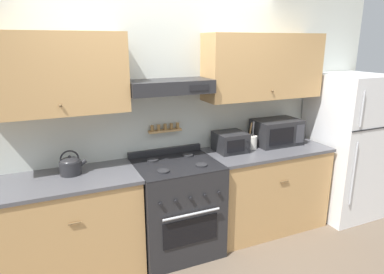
{
  "coord_description": "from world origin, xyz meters",
  "views": [
    {
      "loc": [
        -1.11,
        -2.56,
        2.05
      ],
      "look_at": [
        0.15,
        0.27,
        1.18
      ],
      "focal_mm": 32.0,
      "sensor_mm": 36.0,
      "label": 1
    }
  ],
  "objects_px": {
    "refrigerator": "(345,146)",
    "microwave": "(277,132)",
    "utensil_crock": "(251,141)",
    "tea_kettle": "(70,165)",
    "stove_range": "(177,207)",
    "toaster_oven": "(230,142)"
  },
  "relations": [
    {
      "from": "utensil_crock",
      "to": "refrigerator",
      "type": "bearing_deg",
      "value": -7.62
    },
    {
      "from": "utensil_crock",
      "to": "toaster_oven",
      "type": "bearing_deg",
      "value": -179.61
    },
    {
      "from": "stove_range",
      "to": "microwave",
      "type": "bearing_deg",
      "value": 6.12
    },
    {
      "from": "microwave",
      "to": "utensil_crock",
      "type": "height_order",
      "value": "utensil_crock"
    },
    {
      "from": "tea_kettle",
      "to": "utensil_crock",
      "type": "relative_size",
      "value": 0.8
    },
    {
      "from": "tea_kettle",
      "to": "refrigerator",
      "type": "bearing_deg",
      "value": -3.05
    },
    {
      "from": "stove_range",
      "to": "refrigerator",
      "type": "bearing_deg",
      "value": -1.25
    },
    {
      "from": "refrigerator",
      "to": "microwave",
      "type": "bearing_deg",
      "value": 168.36
    },
    {
      "from": "refrigerator",
      "to": "microwave",
      "type": "distance_m",
      "value": 0.93
    },
    {
      "from": "refrigerator",
      "to": "utensil_crock",
      "type": "distance_m",
      "value": 1.25
    },
    {
      "from": "toaster_oven",
      "to": "utensil_crock",
      "type": "bearing_deg",
      "value": 0.39
    },
    {
      "from": "refrigerator",
      "to": "tea_kettle",
      "type": "height_order",
      "value": "refrigerator"
    },
    {
      "from": "utensil_crock",
      "to": "stove_range",
      "type": "bearing_deg",
      "value": -172.71
    },
    {
      "from": "tea_kettle",
      "to": "microwave",
      "type": "distance_m",
      "value": 2.2
    },
    {
      "from": "stove_range",
      "to": "tea_kettle",
      "type": "bearing_deg",
      "value": 172.89
    },
    {
      "from": "stove_range",
      "to": "utensil_crock",
      "type": "xyz_separation_m",
      "value": [
        0.92,
        0.12,
        0.54
      ]
    },
    {
      "from": "utensil_crock",
      "to": "toaster_oven",
      "type": "height_order",
      "value": "utensil_crock"
    },
    {
      "from": "stove_range",
      "to": "microwave",
      "type": "xyz_separation_m",
      "value": [
        1.26,
        0.14,
        0.6
      ]
    },
    {
      "from": "microwave",
      "to": "utensil_crock",
      "type": "xyz_separation_m",
      "value": [
        -0.34,
        -0.02,
        -0.07
      ]
    },
    {
      "from": "refrigerator",
      "to": "microwave",
      "type": "xyz_separation_m",
      "value": [
        -0.88,
        0.18,
        0.22
      ]
    },
    {
      "from": "stove_range",
      "to": "utensil_crock",
      "type": "distance_m",
      "value": 1.07
    },
    {
      "from": "utensil_crock",
      "to": "tea_kettle",
      "type": "bearing_deg",
      "value": -180.0
    }
  ]
}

